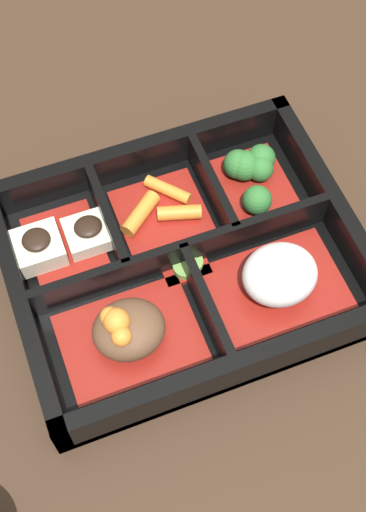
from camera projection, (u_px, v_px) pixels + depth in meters
ground_plane at (183, 269)px, 0.66m from camera, size 3.00×3.00×0.00m
bento_base at (183, 267)px, 0.65m from camera, size 0.31×0.25×0.01m
bento_rim at (182, 255)px, 0.64m from camera, size 0.31×0.25×0.05m
bowl_rice at (279, 278)px, 0.62m from camera, size 0.12×0.09×0.05m
bowl_stew at (128, 331)px, 0.59m from camera, size 0.12×0.09×0.05m
bowl_greens at (252, 177)px, 0.68m from camera, size 0.07×0.09×0.03m
bowl_carrots at (161, 213)px, 0.67m from camera, size 0.08×0.09×0.02m
bowl_tofu at (62, 243)px, 0.64m from camera, size 0.09×0.09×0.03m
bowl_pickles at (184, 263)px, 0.64m from camera, size 0.04×0.04×0.01m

